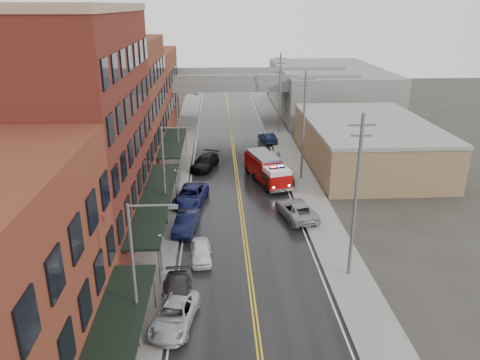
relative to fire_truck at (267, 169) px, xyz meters
name	(u,v)px	position (x,y,z in m)	size (l,w,h in m)	color
road	(240,197)	(-3.26, -4.27, -1.57)	(11.00, 160.00, 0.02)	black
sidewalk_left	(168,198)	(-10.56, -4.27, -1.51)	(3.00, 160.00, 0.15)	slate
sidewalk_right	(310,196)	(4.04, -4.27, -1.51)	(3.00, 160.00, 0.15)	slate
curb_left	(184,198)	(-8.91, -4.27, -1.51)	(0.30, 160.00, 0.15)	gray
curb_right	(294,196)	(2.39, -4.27, -1.51)	(0.30, 160.00, 0.15)	gray
brick_building_b	(78,131)	(-16.56, -11.27, 7.42)	(9.00, 20.00, 18.00)	#5B1918
brick_building_c	(121,105)	(-16.56, 6.23, 5.92)	(9.00, 15.00, 15.00)	#5F271C
brick_building_far	(143,92)	(-16.56, 23.73, 4.42)	(9.00, 20.00, 12.00)	maroon
tan_building	(366,144)	(12.74, 5.73, 0.92)	(14.00, 22.00, 5.00)	#93744F
right_far_block	(328,90)	(14.74, 35.73, 2.42)	(18.00, 30.00, 8.00)	slate
awning_0	(108,355)	(-10.75, -30.27, 1.41)	(2.60, 16.00, 3.09)	black
awning_1	(156,199)	(-10.75, -11.27, 1.41)	(2.60, 18.00, 3.09)	black
awning_2	(173,142)	(-10.75, 6.23, 1.40)	(2.60, 13.00, 3.09)	black
globe_lamp_1	(160,245)	(-9.66, -18.27, 0.73)	(0.44, 0.44, 3.12)	#59595B
globe_lamp_2	(176,177)	(-9.66, -4.27, 0.73)	(0.44, 0.44, 3.12)	#59595B
street_lamp_0	(138,269)	(-9.81, -26.27, 3.60)	(2.64, 0.22, 9.00)	#59595B
street_lamp_1	(167,170)	(-9.81, -10.27, 3.60)	(2.64, 0.22, 9.00)	#59595B
street_lamp_2	(180,125)	(-9.81, 5.73, 3.60)	(2.64, 0.22, 9.00)	#59595B
utility_pole_0	(356,195)	(3.94, -19.27, 4.72)	(1.80, 0.24, 12.00)	#59595B
utility_pole_1	(304,125)	(3.94, 0.73, 4.72)	(1.80, 0.24, 12.00)	#59595B
utility_pole_2	(280,92)	(3.94, 20.73, 4.72)	(1.80, 0.24, 12.00)	#59595B
overpass	(230,87)	(-3.26, 27.73, 4.40)	(40.00, 10.00, 7.50)	slate
fire_truck	(267,169)	(0.00, 0.00, 0.00)	(4.84, 8.39, 2.92)	#8F0606
parked_car_left_2	(174,315)	(-8.26, -24.27, -0.88)	(2.34, 5.08, 1.41)	#B2B4BA
parked_car_left_3	(177,293)	(-8.26, -21.99, -0.88)	(1.96, 4.81, 1.40)	#29282B
parked_car_left_4	(201,252)	(-6.86, -16.45, -0.92)	(1.57, 3.90, 1.33)	white
parked_car_left_5	(186,223)	(-8.26, -11.47, -0.80)	(1.65, 4.72, 1.56)	black
parked_car_left_6	(191,196)	(-8.15, -5.47, -0.77)	(2.70, 5.85, 1.63)	#141A4D
parked_car_left_7	(205,162)	(-6.95, 4.93, -0.77)	(2.28, 5.60, 1.62)	black
parked_car_right_0	(296,210)	(1.74, -9.31, -0.79)	(2.64, 5.73, 1.59)	gray
parked_car_right_1	(283,175)	(1.74, -0.07, -0.75)	(2.34, 5.75, 1.67)	#252427
parked_car_right_2	(273,155)	(1.57, 7.71, -0.92)	(1.57, 3.89, 1.33)	silver
parked_car_right_3	(268,138)	(1.74, 15.88, -0.87)	(1.51, 4.32, 1.42)	#0E1A34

